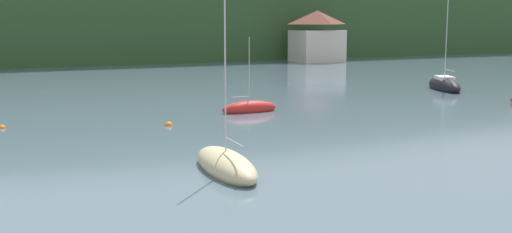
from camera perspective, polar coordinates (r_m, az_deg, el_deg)
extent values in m
cube|color=#2D4C28|center=(110.26, -18.40, 8.90)|extent=(352.00, 42.13, 14.82)
ellipsoid|color=#264223|center=(132.81, 0.74, 8.33)|extent=(246.40, 29.49, 37.47)
cube|color=beige|center=(96.45, 5.52, 6.37)|extent=(6.90, 5.83, 4.75)
pyramid|color=brown|center=(96.35, 5.56, 8.91)|extent=(7.25, 6.12, 2.04)
ellipsoid|color=red|center=(44.79, -0.61, 0.72)|extent=(4.20, 1.37, 1.12)
cylinder|color=#B7B7BC|center=(44.48, -0.62, 4.15)|extent=(0.05, 0.05, 4.76)
cylinder|color=#ADADB2|center=(44.39, -1.39, 1.79)|extent=(1.33, 0.08, 0.05)
ellipsoid|color=black|center=(61.12, 16.65, 2.67)|extent=(4.11, 6.83, 1.63)
cylinder|color=#B7B7BC|center=(60.81, 16.86, 7.36)|extent=(0.08, 0.08, 9.10)
cylinder|color=#ADADB2|center=(59.82, 17.12, 4.00)|extent=(0.96, 2.34, 0.07)
cube|color=silver|center=(61.06, 16.68, 3.30)|extent=(1.93, 2.38, 0.45)
ellipsoid|color=#CCBC8E|center=(27.53, -2.73, -4.45)|extent=(2.16, 6.10, 1.29)
cylinder|color=#B7B7BC|center=(26.88, -2.80, 4.01)|extent=(0.07, 0.07, 7.42)
cylinder|color=#ADADB2|center=(26.24, -1.97, -2.33)|extent=(0.18, 2.22, 0.06)
sphere|color=orange|center=(39.60, -7.88, -0.82)|extent=(0.49, 0.49, 0.49)
sphere|color=orange|center=(41.27, -21.96, -1.00)|extent=(0.40, 0.40, 0.40)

